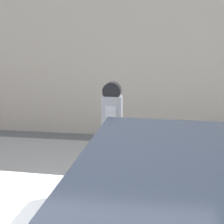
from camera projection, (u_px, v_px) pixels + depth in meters
name	position (u px, v px, depth m)	size (l,w,h in m)	color
sidewalk	(107.00, 181.00, 4.25)	(24.00, 2.80, 0.14)	#9E9B96
building_facade	(127.00, 23.00, 6.05)	(24.00, 0.30, 4.51)	beige
parking_meter	(112.00, 127.00, 3.01)	(0.19, 0.14, 1.43)	gray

